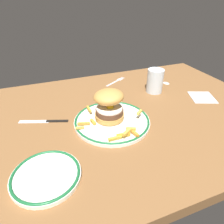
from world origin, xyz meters
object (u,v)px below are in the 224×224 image
(side_plate, at_px, (46,176))
(fork, at_px, (116,81))
(napkin, at_px, (202,97))
(water_glass, at_px, (155,82))
(spoon, at_px, (164,82))
(dinner_plate, at_px, (112,121))
(knife, at_px, (48,121))
(burger, at_px, (109,104))

(side_plate, bearing_deg, fork, 51.92)
(fork, height_order, napkin, same)
(water_glass, xyz_separation_m, spoon, (0.10, 0.07, -0.04))
(dinner_plate, relative_size, knife, 1.57)
(knife, bearing_deg, dinner_plate, -22.85)
(burger, relative_size, side_plate, 0.85)
(water_glass, relative_size, fork, 0.83)
(dinner_plate, distance_m, knife, 0.24)
(fork, bearing_deg, burger, -116.08)
(dinner_plate, height_order, burger, burger)
(burger, distance_m, napkin, 0.46)
(fork, height_order, knife, knife)
(dinner_plate, bearing_deg, fork, 65.71)
(fork, bearing_deg, napkin, -46.13)
(napkin, bearing_deg, spoon, 107.70)
(side_plate, bearing_deg, napkin, 16.74)
(knife, xyz_separation_m, napkin, (0.67, -0.05, -0.00))
(knife, distance_m, spoon, 0.62)
(dinner_plate, height_order, side_plate, same)
(fork, xyz_separation_m, spoon, (0.23, -0.10, 0.00))
(water_glass, bearing_deg, dinner_plate, -148.52)
(side_plate, bearing_deg, burger, 37.84)
(knife, bearing_deg, side_plate, -96.52)
(side_plate, bearing_deg, knife, 83.48)
(dinner_plate, distance_m, water_glass, 0.33)
(water_glass, height_order, knife, water_glass)
(napkin, bearing_deg, side_plate, -163.26)
(fork, distance_m, spoon, 0.25)
(dinner_plate, bearing_deg, knife, 157.15)
(water_glass, bearing_deg, spoon, 35.03)
(burger, bearing_deg, dinner_plate, -77.50)
(dinner_plate, xyz_separation_m, burger, (-0.00, 0.02, 0.06))
(dinner_plate, xyz_separation_m, water_glass, (0.28, 0.17, 0.04))
(dinner_plate, height_order, fork, dinner_plate)
(water_glass, relative_size, napkin, 0.97)
(spoon, bearing_deg, napkin, -72.30)
(water_glass, distance_m, knife, 0.50)
(fork, relative_size, knife, 0.75)
(fork, xyz_separation_m, knife, (-0.37, -0.25, 0.00))
(knife, distance_m, napkin, 0.67)
(dinner_plate, relative_size, spoon, 2.09)
(dinner_plate, relative_size, side_plate, 1.52)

